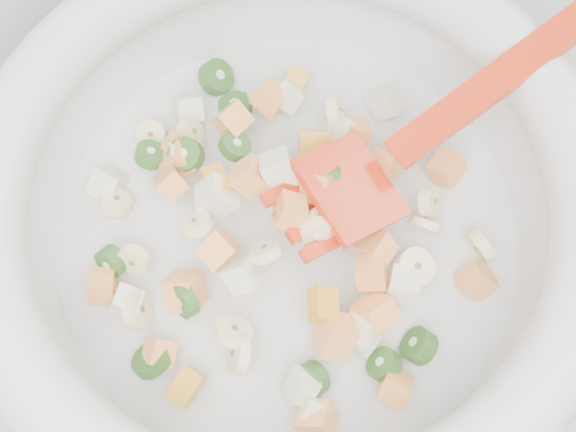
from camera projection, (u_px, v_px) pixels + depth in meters
counter at (361, 324)px, 0.98m from camera, size 2.00×0.60×0.90m
mixing_bowl at (288, 207)px, 0.49m from camera, size 0.51×0.43×0.15m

